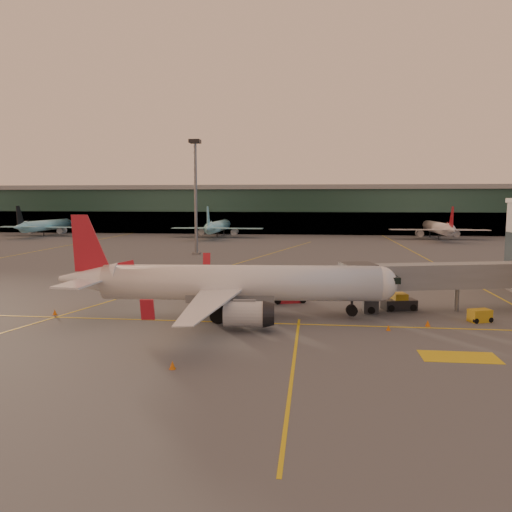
# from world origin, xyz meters

# --- Properties ---
(ground) EXTENTS (600.00, 600.00, 0.00)m
(ground) POSITION_xyz_m (0.00, 0.00, 0.00)
(ground) COLOR #4C4F54
(ground) RESTS_ON ground
(taxi_markings) EXTENTS (100.12, 173.00, 0.01)m
(taxi_markings) POSITION_xyz_m (-7.32, 44.49, 0.01)
(taxi_markings) COLOR yellow
(taxi_markings) RESTS_ON ground
(terminal) EXTENTS (400.00, 20.00, 17.60)m
(terminal) POSITION_xyz_m (0.00, 141.79, 8.76)
(terminal) COLOR #19382D
(terminal) RESTS_ON ground
(mast_west_near) EXTENTS (2.40, 2.40, 25.60)m
(mast_west_near) POSITION_xyz_m (-20.00, 66.00, 14.86)
(mast_west_near) COLOR slate
(mast_west_near) RESTS_ON ground
(distant_aircraft_row) EXTENTS (350.00, 34.00, 13.00)m
(distant_aircraft_row) POSITION_xyz_m (10.83, 118.00, 0.00)
(distant_aircraft_row) COLOR #95EBFA
(distant_aircraft_row) RESTS_ON ground
(main_airplane) EXTENTS (35.93, 32.40, 10.84)m
(main_airplane) POSITION_xyz_m (-2.39, 7.22, 3.52)
(main_airplane) COLOR white
(main_airplane) RESTS_ON ground
(jet_bridge) EXTENTS (27.02, 9.58, 5.52)m
(jet_bridge) POSITION_xyz_m (23.69, 13.47, 3.77)
(jet_bridge) COLOR slate
(jet_bridge) RESTS_ON ground
(catering_truck) EXTENTS (5.42, 3.55, 3.88)m
(catering_truck) POSITION_xyz_m (3.21, 15.71, 2.21)
(catering_truck) COLOR #AA1823
(catering_truck) RESTS_ON ground
(gpu_cart) EXTENTS (2.52, 2.01, 1.29)m
(gpu_cart) POSITION_xyz_m (23.36, 8.15, 0.63)
(gpu_cart) COLOR #B99017
(gpu_cart) RESTS_ON ground
(pushback_tug) EXTENTS (4.00, 2.76, 1.88)m
(pushback_tug) POSITION_xyz_m (16.11, 13.02, 0.76)
(pushback_tug) COLOR black
(pushback_tug) RESTS_ON ground
(cone_nose) EXTENTS (0.49, 0.49, 0.62)m
(cone_nose) POSITION_xyz_m (17.67, 5.65, 0.30)
(cone_nose) COLOR orange
(cone_nose) RESTS_ON ground
(cone_tail) EXTENTS (0.47, 0.47, 0.60)m
(cone_tail) POSITION_xyz_m (-21.37, 6.05, 0.29)
(cone_tail) COLOR orange
(cone_tail) RESTS_ON ground
(cone_wing_right) EXTENTS (0.49, 0.49, 0.62)m
(cone_wing_right) POSITION_xyz_m (-3.82, -9.39, 0.30)
(cone_wing_right) COLOR orange
(cone_wing_right) RESTS_ON ground
(cone_wing_left) EXTENTS (0.44, 0.44, 0.56)m
(cone_wing_left) POSITION_xyz_m (-2.73, 23.87, 0.27)
(cone_wing_left) COLOR orange
(cone_wing_left) RESTS_ON ground
(cone_fwd) EXTENTS (0.42, 0.42, 0.53)m
(cone_fwd) POSITION_xyz_m (13.59, 3.57, 0.26)
(cone_fwd) COLOR orange
(cone_fwd) RESTS_ON ground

